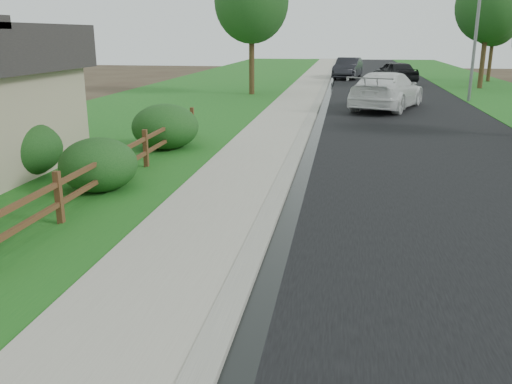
% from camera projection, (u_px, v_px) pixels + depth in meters
% --- Properties ---
extents(road, '(8.00, 90.00, 0.02)m').
position_uv_depth(road, '(385.00, 88.00, 37.69)').
color(road, black).
rests_on(road, ground).
extents(curb, '(0.40, 90.00, 0.12)m').
position_uv_depth(curb, '(325.00, 87.00, 38.33)').
color(curb, gray).
rests_on(curb, ground).
extents(wet_gutter, '(0.50, 90.00, 0.00)m').
position_uv_depth(wet_gutter, '(330.00, 87.00, 38.28)').
color(wet_gutter, black).
rests_on(wet_gutter, road).
extents(sidewalk, '(2.20, 90.00, 0.10)m').
position_uv_depth(sidewalk, '(306.00, 87.00, 38.53)').
color(sidewalk, '#9F998B').
rests_on(sidewalk, ground).
extents(grass_strip, '(1.60, 90.00, 0.06)m').
position_uv_depth(grass_strip, '(280.00, 86.00, 38.82)').
color(grass_strip, '#19581A').
rests_on(grass_strip, ground).
extents(lawn_near, '(9.00, 90.00, 0.04)m').
position_uv_depth(lawn_near, '(209.00, 86.00, 39.63)').
color(lawn_near, '#19581A').
rests_on(lawn_near, ground).
extents(verge_far, '(6.00, 90.00, 0.04)m').
position_uv_depth(verge_far, '(489.00, 90.00, 36.63)').
color(verge_far, '#19581A').
rests_on(verge_far, ground).
extents(ranch_fence, '(0.12, 16.92, 1.10)m').
position_uv_depth(ranch_fence, '(87.00, 180.00, 11.68)').
color(ranch_fence, '#4E301A').
rests_on(ranch_fence, ground).
extents(white_suv, '(4.47, 6.81, 1.83)m').
position_uv_depth(white_suv, '(387.00, 90.00, 27.01)').
color(white_suv, white).
rests_on(white_suv, road).
extents(dark_car_mid, '(3.53, 5.33, 1.69)m').
position_uv_depth(dark_car_mid, '(395.00, 72.00, 41.16)').
color(dark_car_mid, black).
rests_on(dark_car_mid, road).
extents(dark_car_far, '(2.60, 5.45, 1.73)m').
position_uv_depth(dark_car_far, '(348.00, 68.00, 45.57)').
color(dark_car_far, black).
rests_on(dark_car_far, road).
extents(streetlight, '(1.97, 0.28, 8.52)m').
position_uv_depth(streetlight, '(475.00, 11.00, 28.98)').
color(streetlight, slate).
rests_on(streetlight, ground).
extents(boulder, '(1.17, 0.97, 0.69)m').
position_uv_depth(boulder, '(116.00, 168.00, 13.90)').
color(boulder, brown).
rests_on(boulder, ground).
extents(shrub_b, '(2.22, 2.22, 1.29)m').
position_uv_depth(shrub_b, '(98.00, 165.00, 12.90)').
color(shrub_b, '#174016').
rests_on(shrub_b, ground).
extents(shrub_c, '(2.70, 2.70, 1.47)m').
position_uv_depth(shrub_c, '(22.00, 149.00, 14.25)').
color(shrub_c, '#174016').
rests_on(shrub_c, ground).
extents(shrub_d, '(2.50, 2.50, 1.48)m').
position_uv_depth(shrub_d, '(165.00, 127.00, 17.62)').
color(shrub_d, '#174016').
rests_on(shrub_d, ground).
extents(tree_mid_left, '(4.45, 4.45, 7.95)m').
position_uv_depth(tree_mid_left, '(252.00, 2.00, 32.24)').
color(tree_mid_left, '#352915').
rests_on(tree_mid_left, ground).
extents(tree_mid_right, '(4.32, 4.32, 7.84)m').
position_uv_depth(tree_mid_right, '(489.00, 6.00, 35.94)').
color(tree_mid_right, '#352915').
rests_on(tree_mid_right, ground).
extents(tree_far_right, '(3.64, 3.64, 6.70)m').
position_uv_depth(tree_far_right, '(495.00, 20.00, 41.54)').
color(tree_far_right, '#352915').
rests_on(tree_far_right, ground).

